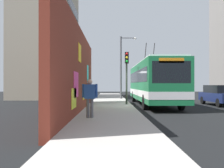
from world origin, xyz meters
TOP-DOWN VIEW (x-y plane):
  - ground_plane at (0.00, 0.00)m, footprint 80.00×80.00m
  - sidewalk_slab at (0.00, 1.60)m, footprint 48.00×3.20m
  - graffiti_wall at (-3.58, 3.35)m, footprint 14.82×0.32m
  - building_far_left at (12.56, 9.20)m, footprint 9.75×6.41m
  - city_bus at (2.04, -1.80)m, footprint 11.91×2.58m
  - parked_car_navy at (1.56, -7.00)m, footprint 4.58×1.91m
  - pedestrian_near_wall at (-6.58, 2.49)m, footprint 0.23×0.68m
  - traffic_light at (0.91, 0.35)m, footprint 0.49×0.28m
  - street_lamp at (8.32, 0.26)m, footprint 0.44×1.72m

SIDE VIEW (x-z plane):
  - ground_plane at x=0.00m, z-range 0.00..0.00m
  - sidewalk_slab at x=0.00m, z-range 0.00..0.15m
  - parked_car_navy at x=1.56m, z-range 0.05..1.63m
  - pedestrian_near_wall at x=-6.58m, z-range 0.30..2.02m
  - city_bus at x=2.04m, z-range -0.71..4.40m
  - graffiti_wall at x=-3.58m, z-range 0.00..4.69m
  - traffic_light at x=0.91m, z-range 0.84..4.75m
  - street_lamp at x=8.32m, z-range 0.64..7.13m
  - building_far_left at x=12.56m, z-range 0.00..16.34m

